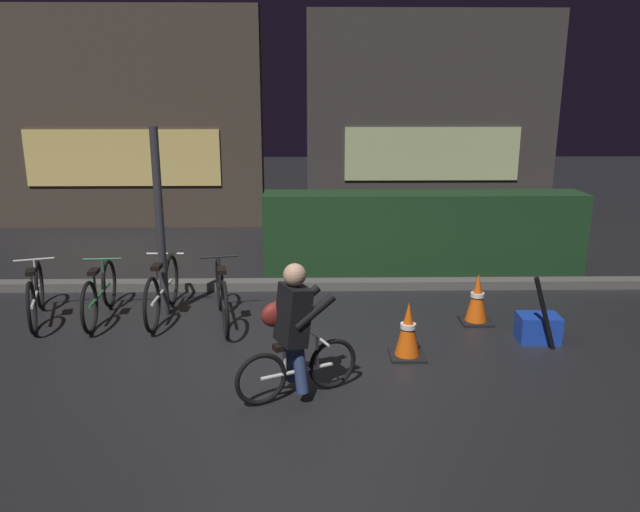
% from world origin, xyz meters
% --- Properties ---
extents(ground_plane, '(40.00, 40.00, 0.00)m').
position_xyz_m(ground_plane, '(0.00, 0.00, 0.00)').
color(ground_plane, black).
extents(sidewalk_curb, '(12.00, 0.24, 0.12)m').
position_xyz_m(sidewalk_curb, '(0.00, 2.20, 0.06)').
color(sidewalk_curb, '#56544F').
rests_on(sidewalk_curb, ground).
extents(hedge_row, '(4.80, 0.70, 1.20)m').
position_xyz_m(hedge_row, '(1.80, 3.10, 0.60)').
color(hedge_row, '#19381C').
rests_on(hedge_row, ground).
extents(storefront_left, '(5.45, 0.54, 4.25)m').
position_xyz_m(storefront_left, '(-3.58, 6.50, 2.12)').
color(storefront_left, '#42382D').
rests_on(storefront_left, ground).
extents(storefront_right, '(5.22, 0.54, 4.27)m').
position_xyz_m(storefront_right, '(2.65, 7.20, 2.12)').
color(storefront_right, '#383330').
rests_on(storefront_right, ground).
extents(street_post, '(0.10, 0.10, 2.28)m').
position_xyz_m(street_post, '(-1.69, 1.20, 1.14)').
color(street_post, '#2D2D33').
rests_on(street_post, ground).
extents(parked_bike_leftmost, '(0.55, 1.46, 0.70)m').
position_xyz_m(parked_bike_leftmost, '(-3.19, 1.04, 0.32)').
color(parked_bike_leftmost, black).
rests_on(parked_bike_leftmost, ground).
extents(parked_bike_left_mid, '(0.46, 1.50, 0.69)m').
position_xyz_m(parked_bike_left_mid, '(-2.44, 1.07, 0.32)').
color(parked_bike_left_mid, black).
rests_on(parked_bike_left_mid, ground).
extents(parked_bike_center_left, '(0.46, 1.61, 0.74)m').
position_xyz_m(parked_bike_center_left, '(-1.70, 1.12, 0.34)').
color(parked_bike_center_left, black).
rests_on(parked_bike_center_left, ground).
extents(parked_bike_center_right, '(0.47, 1.60, 0.75)m').
position_xyz_m(parked_bike_center_right, '(-0.95, 0.94, 0.34)').
color(parked_bike_center_right, black).
rests_on(parked_bike_center_right, ground).
extents(traffic_cone_near, '(0.36, 0.36, 0.60)m').
position_xyz_m(traffic_cone_near, '(1.09, -0.10, 0.29)').
color(traffic_cone_near, black).
rests_on(traffic_cone_near, ground).
extents(traffic_cone_far, '(0.36, 0.36, 0.60)m').
position_xyz_m(traffic_cone_far, '(2.06, 0.87, 0.29)').
color(traffic_cone_far, black).
rests_on(traffic_cone_far, ground).
extents(blue_crate, '(0.45, 0.34, 0.30)m').
position_xyz_m(blue_crate, '(2.59, 0.30, 0.15)').
color(blue_crate, '#193DB7').
rests_on(blue_crate, ground).
extents(cyclist, '(1.09, 0.57, 1.25)m').
position_xyz_m(cyclist, '(-0.06, -0.92, 0.63)').
color(cyclist, black).
rests_on(cyclist, ground).
extents(closed_umbrella, '(0.32, 0.11, 0.82)m').
position_xyz_m(closed_umbrella, '(2.55, 0.05, 0.41)').
color(closed_umbrella, black).
rests_on(closed_umbrella, ground).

